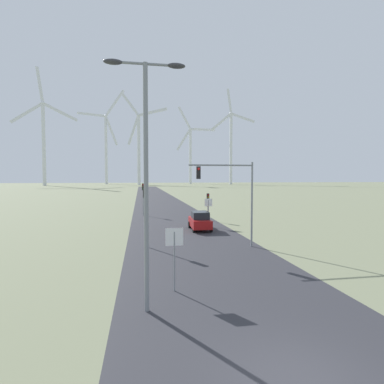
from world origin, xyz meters
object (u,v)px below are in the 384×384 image
object	(u,v)px
stop_sign_far	(208,207)
traffic_light_post_mid_left	(143,192)
streetlamp	(146,156)
wind_turbine_far_right	(231,142)
stop_sign_near	(174,247)
traffic_light_post_near_right	(208,201)
car_approaching	(200,221)
traffic_light_post_near_left	(145,202)
wind_turbine_left	(106,142)
traffic_light_mast_overhead	(231,186)
wind_turbine_far_left	(44,135)
wind_turbine_right	(190,150)
wind_turbine_center	(139,142)

from	to	relation	value
stop_sign_far	traffic_light_post_mid_left	distance (m)	12.67
streetlamp	stop_sign_far	xyz separation A→B (m)	(6.82, 19.02, -3.91)
stop_sign_far	wind_turbine_far_right	bearing A→B (deg)	72.15
stop_sign_near	traffic_light_post_near_right	xyz separation A→B (m)	(6.44, 21.35, 0.39)
traffic_light_post_mid_left	car_approaching	size ratio (longest dim) A/B	1.05
traffic_light_post_near_right	traffic_light_post_near_left	bearing A→B (deg)	-121.90
traffic_light_post_near_left	car_approaching	distance (m)	8.66
wind_turbine_left	wind_turbine_far_right	bearing A→B (deg)	-14.01
streetlamp	traffic_light_mast_overhead	size ratio (longest dim) A/B	1.50
streetlamp	traffic_light_post_mid_left	world-z (taller)	streetlamp
car_approaching	wind_turbine_far_left	distance (m)	192.48
stop_sign_far	traffic_light_post_mid_left	world-z (taller)	traffic_light_post_mid_left
wind_turbine_right	wind_turbine_far_right	size ratio (longest dim) A/B	0.87
stop_sign_near	traffic_light_mast_overhead	xyz separation A→B (m)	(5.04, 7.78, 2.49)
car_approaching	wind_turbine_center	world-z (taller)	wind_turbine_center
traffic_light_post_near_left	wind_turbine_far_left	distance (m)	196.17
wind_turbine_far_left	traffic_light_post_near_right	bearing A→B (deg)	-68.17
traffic_light_post_mid_left	wind_turbine_center	bearing A→B (deg)	90.39
wind_turbine_far_left	wind_turbine_far_right	size ratio (longest dim) A/B	1.03
traffic_light_mast_overhead	wind_turbine_far_left	xyz separation A→B (m)	(-67.44, 185.44, 27.88)
traffic_light_post_near_left	stop_sign_far	bearing A→B (deg)	50.20
streetlamp	traffic_light_mast_overhead	distance (m)	11.61
car_approaching	streetlamp	bearing A→B (deg)	-107.82
traffic_light_post_near_left	traffic_light_post_mid_left	world-z (taller)	traffic_light_post_near_left
stop_sign_far	traffic_light_mast_overhead	xyz separation A→B (m)	(-0.50, -9.40, 2.44)
wind_turbine_center	wind_turbine_far_right	distance (m)	70.31
streetlamp	wind_turbine_right	size ratio (longest dim) A/B	0.15
car_approaching	wind_turbine_far_right	size ratio (longest dim) A/B	0.06
stop_sign_near	traffic_light_post_mid_left	world-z (taller)	traffic_light_post_mid_left
traffic_light_post_mid_left	traffic_light_post_near_right	bearing A→B (deg)	-40.89
wind_turbine_far_right	wind_turbine_right	bearing A→B (deg)	142.89
stop_sign_near	traffic_light_post_near_left	distance (m)	9.30
wind_turbine_far_left	streetlamp	bearing A→B (deg)	-72.60
streetlamp	traffic_light_mast_overhead	xyz separation A→B (m)	(6.32, 9.62, -1.47)
streetlamp	wind_turbine_far_right	bearing A→B (deg)	71.98
wind_turbine_center	wind_turbine_left	bearing A→B (deg)	129.54
stop_sign_near	stop_sign_far	world-z (taller)	stop_sign_far
traffic_light_post_mid_left	wind_turbine_left	bearing A→B (deg)	97.46
car_approaching	wind_turbine_far_right	xyz separation A→B (m)	(63.30, 194.35, 31.73)
wind_turbine_center	wind_turbine_far_right	xyz separation A→B (m)	(69.89, 7.35, 2.33)
streetlamp	stop_sign_near	distance (m)	4.55
traffic_light_post_mid_left	car_approaching	distance (m)	13.79
wind_turbine_far_right	wind_turbine_center	bearing A→B (deg)	-173.99
traffic_light_post_mid_left	traffic_light_mast_overhead	distance (m)	21.08
traffic_light_post_near_left	wind_turbine_far_right	size ratio (longest dim) A/B	0.06
traffic_light_post_near_left	wind_turbine_left	size ratio (longest dim) A/B	0.06
traffic_light_post_near_right	wind_turbine_right	size ratio (longest dim) A/B	0.05
streetlamp	wind_turbine_far_left	distance (m)	206.11
wind_turbine_center	wind_turbine_far_right	size ratio (longest dim) A/B	0.91
traffic_light_mast_overhead	wind_turbine_center	world-z (taller)	wind_turbine_center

